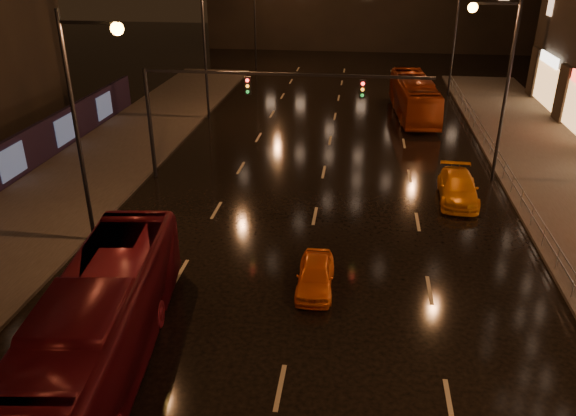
{
  "coord_description": "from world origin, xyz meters",
  "views": [
    {
      "loc": [
        1.94,
        -8.93,
        12.12
      ],
      "look_at": [
        -0.74,
        11.45,
        2.5
      ],
      "focal_mm": 35.0,
      "sensor_mm": 36.0,
      "label": 1
    }
  ],
  "objects": [
    {
      "name": "taxi_near",
      "position": [
        0.57,
        9.56,
        0.59
      ],
      "size": [
        1.44,
        3.47,
        1.18
      ],
      "primitive_type": "imported",
      "rotation": [
        0.0,
        0.0,
        0.01
      ],
      "color": "orange",
      "rests_on": "ground"
    },
    {
      "name": "railing_right",
      "position": [
        10.2,
        18.0,
        0.9
      ],
      "size": [
        0.05,
        56.0,
        1.0
      ],
      "color": "#99999E",
      "rests_on": "sidewalk_right"
    },
    {
      "name": "ground",
      "position": [
        0.0,
        20.0,
        0.0
      ],
      "size": [
        140.0,
        140.0,
        0.0
      ],
      "primitive_type": "plane",
      "color": "black",
      "rests_on": "ground"
    },
    {
      "name": "taxi_far",
      "position": [
        7.22,
        18.92,
        0.68
      ],
      "size": [
        2.13,
        4.76,
        1.36
      ],
      "primitive_type": "imported",
      "rotation": [
        0.0,
        0.0,
        -0.05
      ],
      "color": "orange",
      "rests_on": "ground"
    },
    {
      "name": "traffic_signal",
      "position": [
        -5.06,
        20.0,
        4.74
      ],
      "size": [
        15.31,
        0.32,
        6.2
      ],
      "color": "black",
      "rests_on": "ground"
    },
    {
      "name": "bus_red",
      "position": [
        -5.58,
        4.09,
        1.61
      ],
      "size": [
        4.07,
        11.81,
        3.22
      ],
      "primitive_type": "imported",
      "rotation": [
        0.0,
        0.0,
        0.12
      ],
      "color": "#520B15",
      "rests_on": "ground"
    },
    {
      "name": "bus_curb",
      "position": [
        6.0,
        35.0,
        1.5
      ],
      "size": [
        3.33,
        10.94,
        3.0
      ],
      "primitive_type": "imported",
      "rotation": [
        0.0,
        0.0,
        0.08
      ],
      "color": "#912F0E",
      "rests_on": "ground"
    },
    {
      "name": "sidewalk_left",
      "position": [
        -13.5,
        15.0,
        0.07
      ],
      "size": [
        7.0,
        70.0,
        0.15
      ],
      "primitive_type": "cube",
      "color": "#38332D",
      "rests_on": "ground"
    }
  ]
}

